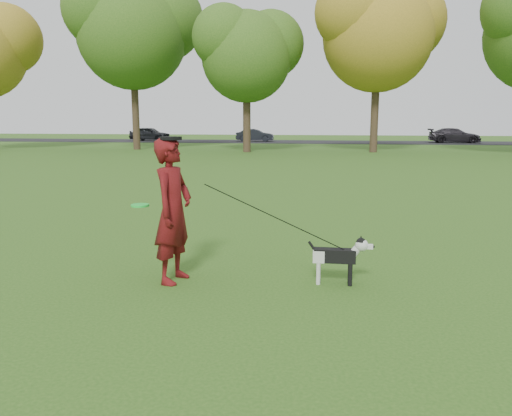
% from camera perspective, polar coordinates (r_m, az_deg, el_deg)
% --- Properties ---
extents(ground, '(120.00, 120.00, 0.00)m').
position_cam_1_polar(ground, '(6.68, -3.75, -8.23)').
color(ground, '#285116').
rests_on(ground, ground).
extents(road, '(120.00, 7.00, 0.02)m').
position_cam_1_polar(road, '(46.26, 6.93, 7.50)').
color(road, black).
rests_on(road, ground).
extents(man, '(0.55, 0.75, 1.88)m').
position_cam_1_polar(man, '(6.50, -9.47, -0.31)').
color(man, '#520D0B').
rests_on(man, ground).
extents(dog, '(0.84, 0.17, 0.64)m').
position_cam_1_polar(dog, '(6.50, 9.55, -5.28)').
color(dog, black).
rests_on(dog, ground).
extents(car_left, '(3.93, 1.78, 1.31)m').
position_cam_1_polar(car_left, '(49.33, -12.04, 8.29)').
color(car_left, black).
rests_on(car_left, road).
extents(car_mid, '(3.51, 1.35, 1.14)m').
position_cam_1_polar(car_mid, '(46.75, -0.11, 8.32)').
color(car_mid, black).
rests_on(car_mid, road).
extents(car_right, '(4.41, 1.83, 1.27)m').
position_cam_1_polar(car_right, '(47.42, 21.74, 7.71)').
color(car_right, black).
rests_on(car_right, road).
extents(man_held_items, '(2.76, 0.43, 1.46)m').
position_cam_1_polar(man_held_items, '(6.30, 2.35, -1.13)').
color(man_held_items, '#1CDF3D').
rests_on(man_held_items, ground).
extents(tree_row, '(51.74, 8.86, 12.01)m').
position_cam_1_polar(tree_row, '(32.80, 3.78, 19.45)').
color(tree_row, '#38281C').
rests_on(tree_row, ground).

